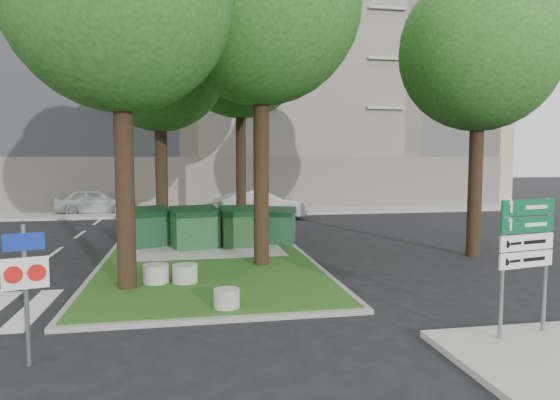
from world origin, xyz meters
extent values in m
plane|color=black|center=(0.00, 0.00, 0.00)|extent=(120.00, 120.00, 0.00)
cube|color=#284F16|center=(0.50, 8.00, 0.06)|extent=(6.00, 16.00, 0.12)
cube|color=gray|center=(0.50, 8.00, 0.05)|extent=(6.30, 16.30, 0.10)
cube|color=#999993|center=(0.00, 18.50, 0.06)|extent=(42.00, 3.00, 0.12)
cube|color=silver|center=(-3.75, 1.50, 0.01)|extent=(5.00, 3.00, 0.01)
cube|color=#BBAE8C|center=(0.00, 26.00, 8.00)|extent=(41.00, 12.00, 16.00)
cylinder|color=black|center=(-1.50, 2.50, 3.08)|extent=(0.44, 0.44, 6.16)
cylinder|color=black|center=(2.00, 4.50, 3.36)|extent=(0.44, 0.44, 6.72)
sphere|color=#1D4E14|center=(2.00, 4.50, 7.44)|extent=(5.60, 5.60, 5.60)
cylinder|color=black|center=(-1.00, 9.00, 2.94)|extent=(0.44, 0.44, 5.88)
sphere|color=#1D4E14|center=(-1.00, 9.00, 6.51)|extent=(4.80, 4.80, 4.80)
sphere|color=#1D4E14|center=(-0.70, 9.20, 8.19)|extent=(3.60, 3.60, 3.60)
cylinder|color=black|center=(2.20, 12.00, 3.50)|extent=(0.44, 0.44, 7.00)
sphere|color=#1D4E14|center=(2.20, 12.00, 7.75)|extent=(5.80, 5.80, 5.80)
sphere|color=#1D4E14|center=(2.50, 12.20, 9.75)|extent=(4.35, 4.35, 4.35)
cylinder|color=black|center=(9.00, 5.00, 2.94)|extent=(0.44, 0.44, 5.88)
sphere|color=#1D4E14|center=(9.00, 5.00, 6.51)|extent=(5.00, 5.00, 5.00)
cube|color=#0E341A|center=(-1.45, 8.04, 0.68)|extent=(1.68, 1.46, 1.11)
cube|color=black|center=(-1.45, 8.04, 1.32)|extent=(1.76, 1.54, 0.32)
cube|color=#134119|center=(0.15, 7.42, 0.70)|extent=(1.68, 1.33, 1.16)
cube|color=black|center=(0.15, 7.42, 1.37)|extent=(1.74, 1.41, 0.33)
cube|color=#0F3410|center=(1.75, 7.49, 0.69)|extent=(1.55, 1.14, 1.14)
cube|color=black|center=(1.75, 7.49, 1.35)|extent=(1.60, 1.21, 0.33)
cube|color=#123B20|center=(3.00, 7.94, 0.64)|extent=(1.57, 1.33, 1.04)
cube|color=black|center=(3.00, 7.94, 1.25)|extent=(1.63, 1.40, 0.30)
cylinder|color=#A7A6A2|center=(-0.86, 2.85, 0.34)|extent=(0.63, 0.63, 0.45)
cylinder|color=#9E9F9A|center=(0.70, 0.50, 0.31)|extent=(0.53, 0.53, 0.38)
cylinder|color=#9D9E99|center=(-0.16, 2.76, 0.34)|extent=(0.62, 0.62, 0.44)
cylinder|color=yellow|center=(3.20, 11.08, 0.43)|extent=(0.35, 0.35, 0.62)
cylinder|color=slate|center=(-2.50, -1.54, 1.10)|extent=(0.09, 0.09, 2.20)
cube|color=navy|center=(-2.50, -1.54, 1.94)|extent=(0.56, 0.19, 0.26)
cube|color=white|center=(-2.50, -1.54, 1.45)|extent=(0.64, 0.22, 0.48)
cylinder|color=red|center=(-2.66, -1.54, 1.45)|extent=(0.26, 0.10, 0.26)
cylinder|color=red|center=(-2.34, -1.54, 1.45)|extent=(0.26, 0.10, 0.26)
cylinder|color=slate|center=(5.16, -2.10, 1.31)|extent=(0.09, 0.09, 2.37)
cylinder|color=slate|center=(6.14, -1.90, 1.31)|extent=(0.09, 0.09, 2.37)
cube|color=#0A502E|center=(5.65, -2.00, 2.36)|extent=(1.17, 0.27, 0.27)
cube|color=#0A502E|center=(5.65, -2.00, 2.06)|extent=(1.17, 0.27, 0.27)
cube|color=white|center=(5.65, -2.00, 1.75)|extent=(1.17, 0.27, 0.27)
cube|color=white|center=(5.65, -2.00, 1.45)|extent=(1.17, 0.27, 0.27)
imported|color=silver|center=(-5.16, 19.50, 0.72)|extent=(4.26, 1.79, 1.44)
imported|color=#9EA1A6|center=(3.50, 15.50, 0.76)|extent=(4.70, 1.86, 1.52)
camera|label=1|loc=(-0.03, -9.57, 3.22)|focal=32.00mm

